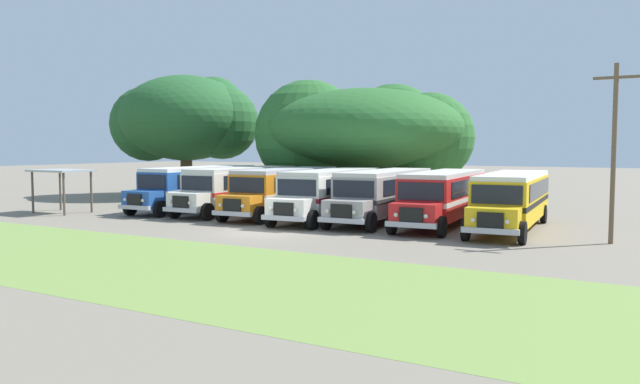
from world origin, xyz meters
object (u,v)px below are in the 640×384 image
Objects in this scene: parked_bus_slot_6 at (512,198)px; utility_pole at (614,148)px; parked_bus_slot_2 at (285,189)px; parked_bus_slot_1 at (240,187)px; parked_bus_slot_0 at (198,185)px; parked_bus_slot_4 at (384,193)px; broad_shade_tree at (367,132)px; secondary_tree at (188,119)px; parked_bus_slot_5 at (443,195)px; waiting_shelter at (61,174)px; parked_bus_slot_3 at (331,191)px.

parked_bus_slot_6 is 1.43× the size of utility_pole.
parked_bus_slot_6 is at bearing 151.34° from utility_pole.
parked_bus_slot_1 is at bearing -94.95° from parked_bus_slot_2.
parked_bus_slot_4 is (13.34, 0.39, 0.00)m from parked_bus_slot_0.
broad_shade_tree is 15.83m from secondary_tree.
parked_bus_slot_2 is 13.57m from parked_bus_slot_6.
parked_bus_slot_5 is (9.94, 0.32, 0.00)m from parked_bus_slot_2.
broad_shade_tree is at bearing 54.58° from waiting_shelter.
utility_pole is at bearing 81.22° from parked_bus_slot_1.
utility_pole is (8.41, -2.82, 2.50)m from parked_bus_slot_5.
parked_bus_slot_3 reaches higher than waiting_shelter.
utility_pole reaches higher than parked_bus_slot_6.
broad_shade_tree is 2.18× the size of utility_pole.
parked_bus_slot_2 is 1.00× the size of parked_bus_slot_6.
parked_bus_slot_3 is at bearing -88.29° from parked_bus_slot_5.
utility_pole is at bearing -37.30° from broad_shade_tree.
broad_shade_tree reaches higher than parked_bus_slot_3.
parked_bus_slot_0 and parked_bus_slot_2 have the same top height.
parked_bus_slot_5 is at bearing -18.00° from secondary_tree.
secondary_tree is (-25.53, 8.30, 4.97)m from parked_bus_slot_5.
waiting_shelter is at bearing -173.23° from utility_pole.
parked_bus_slot_2 is 9.95m from parked_bus_slot_5.
secondary_tree is (-12.14, 8.57, 4.97)m from parked_bus_slot_1.
parked_bus_slot_2 is at bearing -91.63° from parked_bus_slot_4.
parked_bus_slot_3 is (10.25, -0.20, 0.00)m from parked_bus_slot_0.
utility_pole is (21.81, -2.54, 2.50)m from parked_bus_slot_1.
parked_bus_slot_2 is at bearing 25.97° from waiting_shelter.
broad_shade_tree reaches higher than parked_bus_slot_4.
waiting_shelter is (-26.27, -6.31, 0.87)m from parked_bus_slot_6.
parked_bus_slot_6 is at bearing 87.89° from parked_bus_slot_3.
parked_bus_slot_0 is 13.34m from parked_bus_slot_4.
parked_bus_slot_0 is 25.39m from utility_pole.
parked_bus_slot_1 and parked_bus_slot_5 have the same top height.
parked_bus_slot_0 and parked_bus_slot_1 have the same top height.
waiting_shelter is (-12.71, -6.19, 0.87)m from parked_bus_slot_2.
parked_bus_slot_1 is at bearing -106.28° from broad_shade_tree.
parked_bus_slot_5 and parked_bus_slot_6 have the same top height.
parked_bus_slot_6 is (3.62, -0.20, 0.00)m from parked_bus_slot_5.
waiting_shelter is at bearing -75.04° from parked_bus_slot_4.
secondary_tree is at bearing -137.01° from parked_bus_slot_0.
parked_bus_slot_4 is 3.42m from parked_bus_slot_5.
parked_bus_slot_6 is (17.02, 0.07, 0.00)m from parked_bus_slot_1.
parked_bus_slot_3 is at bearing 171.92° from utility_pole.
parked_bus_slot_2 is at bearing 172.25° from utility_pole.
parked_bus_slot_1 is 13.40m from parked_bus_slot_5.
parked_bus_slot_6 is at bearing 88.12° from parked_bus_slot_1.
parked_bus_slot_2 is at bearing -93.91° from parked_bus_slot_6.
waiting_shelter is (-9.26, -6.23, 0.87)m from parked_bus_slot_1.
parked_bus_slot_2 is at bearing 89.62° from parked_bus_slot_0.
parked_bus_slot_4 is 1.00× the size of parked_bus_slot_5.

